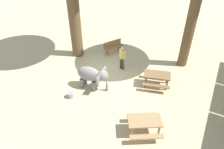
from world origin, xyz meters
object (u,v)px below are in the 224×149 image
at_px(picnic_table_far, 157,77).
at_px(feed_bucket, 71,95).
at_px(picnic_table_near, 145,123).
at_px(person_handler, 122,56).
at_px(elephant, 92,75).
at_px(wooden_bench, 113,46).

height_order(picnic_table_far, feed_bucket, picnic_table_far).
bearing_deg(picnic_table_near, person_handler, 96.53).
bearing_deg(picnic_table_near, elephant, 125.92).
distance_m(elephant, feed_bucket, 1.59).
xyz_separation_m(elephant, person_handler, (-2.41, 0.72, 0.11)).
xyz_separation_m(wooden_bench, picnic_table_far, (2.12, 3.91, 0.12)).
relative_size(elephant, picnic_table_far, 1.03).
distance_m(picnic_table_near, picnic_table_far, 3.56).
height_order(person_handler, feed_bucket, person_handler).
distance_m(picnic_table_far, feed_bucket, 4.96).
xyz_separation_m(person_handler, feed_bucket, (3.71, -1.33, -0.79)).
relative_size(wooden_bench, picnic_table_far, 0.76).
bearing_deg(picnic_table_near, feed_bucket, 144.97).
distance_m(person_handler, feed_bucket, 4.02).
height_order(elephant, feed_bucket, elephant).
bearing_deg(elephant, picnic_table_near, -30.16).
bearing_deg(feed_bucket, wooden_bench, -178.92).
bearing_deg(feed_bucket, picnic_table_near, 85.31).
bearing_deg(elephant, picnic_table_far, 23.71).
xyz_separation_m(elephant, wooden_bench, (-3.97, -0.72, -0.36)).
xyz_separation_m(person_handler, picnic_table_near, (4.07, 3.05, -0.36)).
height_order(picnic_table_near, picnic_table_far, same).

